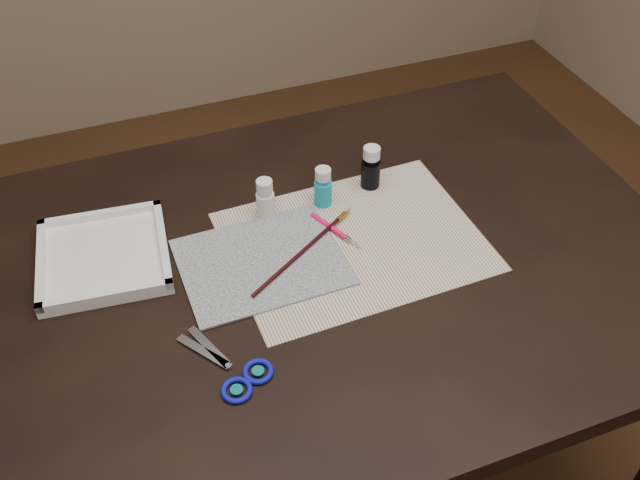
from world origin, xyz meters
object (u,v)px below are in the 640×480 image
object	(u,v)px
paint_bottle_cyan	(323,187)
paint_bottle_navy	(371,167)
canvas	(261,262)
palette_tray	(104,255)
paper	(354,241)
paint_bottle_white	(265,199)
scissors	(218,363)

from	to	relation	value
paint_bottle_cyan	paint_bottle_navy	world-z (taller)	paint_bottle_navy
canvas	palette_tray	world-z (taller)	palette_tray
paper	paint_bottle_navy	distance (m)	0.17
paint_bottle_white	paint_bottle_cyan	xyz separation A→B (m)	(0.11, -0.00, -0.00)
paint_bottle_cyan	palette_tray	xyz separation A→B (m)	(-0.42, -0.01, -0.03)
palette_tray	canvas	bearing A→B (deg)	-22.05
paper	paint_bottle_navy	bearing A→B (deg)	56.39
canvas	paint_bottle_white	bearing A→B (deg)	68.61
canvas	palette_tray	size ratio (longest dim) A/B	1.26
paint_bottle_navy	palette_tray	distance (m)	0.52
paper	paint_bottle_cyan	distance (m)	0.13
canvas	paint_bottle_cyan	xyz separation A→B (m)	(0.16, 0.11, 0.04)
canvas	scissors	distance (m)	0.23
paper	paint_bottle_cyan	size ratio (longest dim) A/B	5.42
paint_bottle_navy	scissors	size ratio (longest dim) A/B	0.50
canvas	scissors	world-z (taller)	scissors
canvas	paint_bottle_cyan	size ratio (longest dim) A/B	3.37
paint_bottle_cyan	paper	bearing A→B (deg)	-82.77
scissors	paper	bearing A→B (deg)	-94.31
canvas	paper	bearing A→B (deg)	-1.76
paint_bottle_white	scissors	bearing A→B (deg)	-119.71
paper	paint_bottle_cyan	xyz separation A→B (m)	(-0.02, 0.12, 0.04)
paint_bottle_white	palette_tray	bearing A→B (deg)	-177.41
paper	paint_bottle_white	size ratio (longest dim) A/B	5.35
canvas	palette_tray	distance (m)	0.28
paper	scissors	distance (m)	0.35
paint_bottle_white	scissors	world-z (taller)	paint_bottle_white
paint_bottle_navy	scissors	bearing A→B (deg)	-140.91
paper	palette_tray	distance (m)	0.44
paper	canvas	size ratio (longest dim) A/B	1.61
paper	paint_bottle_white	distance (m)	0.18
paint_bottle_white	paint_bottle_navy	bearing A→B (deg)	3.86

